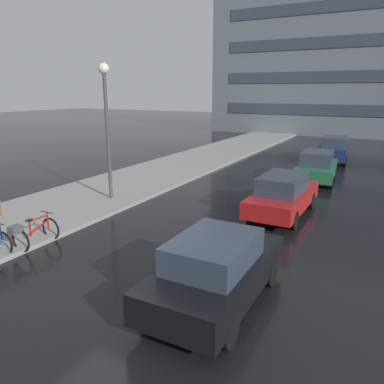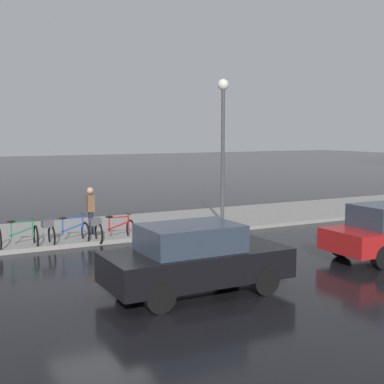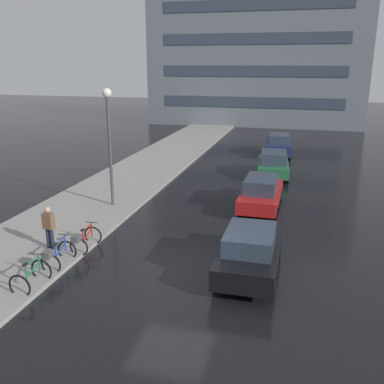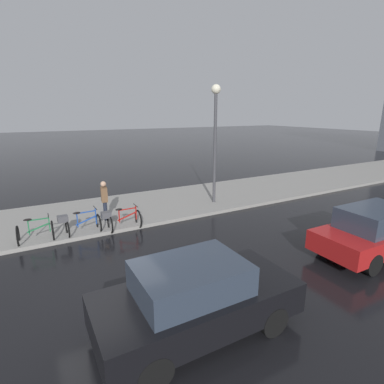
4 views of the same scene
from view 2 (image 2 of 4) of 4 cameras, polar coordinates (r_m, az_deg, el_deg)
ground_plane at (r=13.72m, az=-9.37°, el=-8.88°), size 140.00×140.00×0.00m
sidewalk_kerb at (r=23.62m, az=9.26°, el=-2.26°), size 4.80×60.00×0.14m
bicycle_nearest at (r=17.10m, az=-18.06°, el=-4.64°), size 0.78×1.14×0.98m
bicycle_second at (r=17.35m, az=-13.49°, el=-4.09°), size 0.77×1.43×1.01m
bicycle_third at (r=17.55m, az=-8.69°, el=-3.89°), size 0.73×1.42×0.94m
car_black at (r=11.98m, az=0.32°, el=-7.10°), size 1.87×4.14×1.58m
pedestrian at (r=18.52m, az=-10.76°, el=-1.82°), size 0.43×0.29×1.73m
streetlamp at (r=20.42m, az=3.32°, el=6.97°), size 0.43×0.43×5.58m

